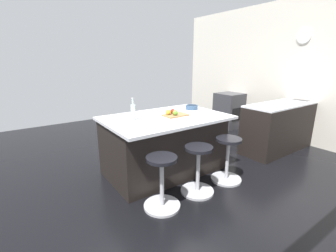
% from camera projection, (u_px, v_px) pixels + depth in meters
% --- Properties ---
extents(ground_plane, '(7.80, 7.80, 0.00)m').
position_uv_depth(ground_plane, '(168.00, 165.00, 3.88)').
color(ground_plane, black).
extents(interior_partition_left, '(0.15, 5.63, 2.91)m').
position_uv_depth(interior_partition_left, '(278.00, 72.00, 5.14)').
color(interior_partition_left, silver).
rests_on(interior_partition_left, ground_plane).
extents(sink_cabinet, '(2.58, 0.60, 1.20)m').
position_uv_depth(sink_cabinet, '(292.00, 123.00, 4.73)').
color(sink_cabinet, black).
rests_on(sink_cabinet, ground_plane).
extents(oven_range, '(0.60, 0.61, 0.89)m').
position_uv_depth(oven_range, '(229.00, 110.00, 6.02)').
color(oven_range, '#38383D').
rests_on(oven_range, ground_plane).
extents(kitchen_island, '(1.80, 1.20, 0.89)m').
position_uv_depth(kitchen_island, '(164.00, 144.00, 3.59)').
color(kitchen_island, black).
rests_on(kitchen_island, ground_plane).
extents(stool_by_window, '(0.44, 0.44, 0.65)m').
position_uv_depth(stool_by_window, '(227.00, 161.00, 3.33)').
color(stool_by_window, '#B7B7BC').
rests_on(stool_by_window, ground_plane).
extents(stool_middle, '(0.44, 0.44, 0.65)m').
position_uv_depth(stool_middle, '(198.00, 171.00, 3.02)').
color(stool_middle, '#B7B7BC').
rests_on(stool_middle, ground_plane).
extents(stool_near_camera, '(0.44, 0.44, 0.65)m').
position_uv_depth(stool_near_camera, '(162.00, 184.00, 2.71)').
color(stool_near_camera, '#B7B7BC').
rests_on(stool_near_camera, ground_plane).
extents(cutting_board, '(0.36, 0.24, 0.02)m').
position_uv_depth(cutting_board, '(176.00, 115.00, 3.48)').
color(cutting_board, olive).
rests_on(cutting_board, kitchen_island).
extents(apple_yellow, '(0.08, 0.08, 0.08)m').
position_uv_depth(apple_yellow, '(168.00, 112.00, 3.45)').
color(apple_yellow, gold).
rests_on(apple_yellow, cutting_board).
extents(apple_red, '(0.07, 0.07, 0.07)m').
position_uv_depth(apple_red, '(172.00, 111.00, 3.52)').
color(apple_red, red).
rests_on(apple_red, cutting_board).
extents(apple_green, '(0.08, 0.08, 0.08)m').
position_uv_depth(apple_green, '(175.00, 113.00, 3.41)').
color(apple_green, '#609E2D').
rests_on(apple_green, cutting_board).
extents(water_bottle, '(0.06, 0.06, 0.31)m').
position_uv_depth(water_bottle, '(133.00, 112.00, 3.19)').
color(water_bottle, silver).
rests_on(water_bottle, kitchen_island).
extents(fruit_bowl, '(0.21, 0.21, 0.07)m').
position_uv_depth(fruit_bowl, '(192.00, 107.00, 3.93)').
color(fruit_bowl, '#334C6B').
rests_on(fruit_bowl, kitchen_island).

